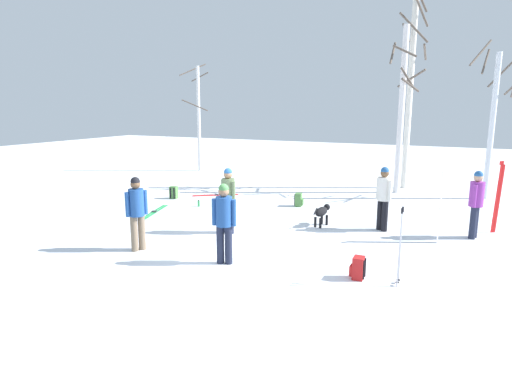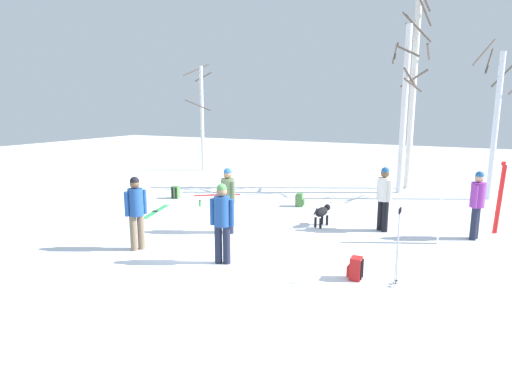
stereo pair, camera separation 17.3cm
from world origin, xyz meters
TOP-DOWN VIEW (x-y plane):
  - ground_plane at (0.00, 0.00)m, footprint 60.00×60.00m
  - person_0 at (2.67, 3.15)m, footprint 0.44×0.35m
  - person_1 at (-0.92, 1.16)m, footprint 0.49×0.34m
  - person_2 at (-2.10, -0.97)m, footprint 0.34×0.47m
  - person_3 at (0.12, -0.85)m, footprint 0.51×0.34m
  - person_4 at (4.86, 3.43)m, footprint 0.34×0.51m
  - dog at (1.08, 2.89)m, footprint 0.32×0.89m
  - ski_pair_planted_0 at (5.38, 4.24)m, footprint 0.19×0.14m
  - ski_pair_planted_1 at (4.08, 2.66)m, footprint 0.03×0.20m
  - ski_pair_lying_0 at (-4.12, 2.15)m, footprint 0.70×1.84m
  - ski_pair_lying_1 at (-3.74, 5.21)m, footprint 1.48×1.12m
  - ski_poles_0 at (3.59, -0.43)m, footprint 0.07×0.23m
  - backpack_0 at (-4.80, 4.07)m, footprint 0.29×0.31m
  - backpack_1 at (2.85, -0.47)m, footprint 0.29×0.27m
  - backpack_2 at (-0.32, 4.86)m, footprint 0.31×0.29m
  - water_bottle_0 at (-3.30, 3.39)m, footprint 0.08×0.08m
  - birch_tree_0 at (-7.74, 10.32)m, footprint 1.84×1.85m
  - birch_tree_1 at (2.25, 8.72)m, footprint 1.23×1.36m
  - birch_tree_2 at (2.38, 9.83)m, footprint 1.10×1.08m
  - birch_tree_3 at (5.29, 8.95)m, footprint 1.82×1.46m

SIDE VIEW (x-z plane):
  - ground_plane at x=0.00m, z-range 0.00..0.00m
  - ski_pair_lying_0 at x=-4.12m, z-range -0.01..0.03m
  - ski_pair_lying_1 at x=-3.74m, z-range -0.01..0.03m
  - water_bottle_0 at x=-3.30m, z-range -0.01..0.21m
  - backpack_0 at x=-4.80m, z-range -0.01..0.43m
  - backpack_1 at x=2.85m, z-range -0.01..0.43m
  - backpack_2 at x=-0.32m, z-range -0.01..0.43m
  - dog at x=1.08m, z-range 0.10..0.67m
  - ski_poles_0 at x=3.59m, z-range 0.05..1.53m
  - ski_pair_planted_1 at x=4.08m, z-range -0.01..1.75m
  - ski_pair_planted_0 at x=5.38m, z-range -0.01..1.89m
  - person_0 at x=2.67m, z-range 0.12..1.84m
  - person_1 at x=-0.92m, z-range 0.12..1.84m
  - person_2 at x=-2.10m, z-range 0.12..1.84m
  - person_3 at x=0.12m, z-range 0.12..1.84m
  - person_4 at x=4.86m, z-range 0.12..1.84m
  - birch_tree_0 at x=-7.74m, z-range 0.05..5.45m
  - birch_tree_3 at x=5.29m, z-range 0.01..5.61m
  - birch_tree_1 at x=2.25m, z-range 0.14..6.29m
  - birch_tree_2 at x=2.38m, z-range 0.19..7.87m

